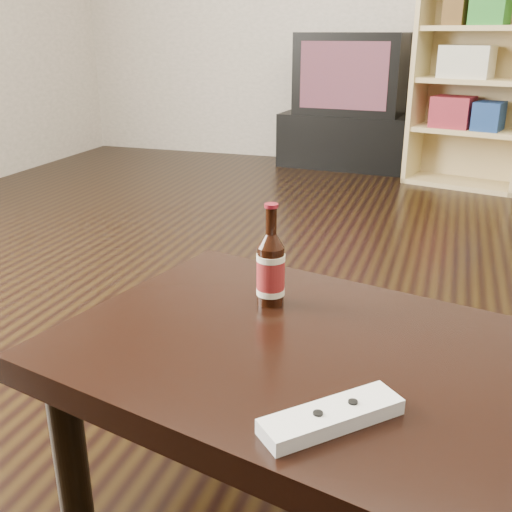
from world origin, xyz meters
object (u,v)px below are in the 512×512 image
(tv_stand, at_px, (348,140))
(beer_bottle, at_px, (271,269))
(bookshelf, at_px, (474,76))
(coffee_table, at_px, (356,387))
(remote, at_px, (332,416))
(tv, at_px, (352,74))

(tv_stand, relative_size, beer_bottle, 4.50)
(bookshelf, relative_size, coffee_table, 1.09)
(bookshelf, height_order, beer_bottle, bookshelf)
(tv_stand, bearing_deg, bookshelf, -18.16)
(remote, bearing_deg, tv_stand, 144.02)
(coffee_table, height_order, beer_bottle, beer_bottle)
(beer_bottle, bearing_deg, remote, -61.07)
(coffee_table, height_order, remote, remote)
(remote, bearing_deg, bookshelf, 131.18)
(tv_stand, height_order, beer_bottle, beer_bottle)
(tv_stand, xyz_separation_m, coffee_table, (0.58, -3.34, 0.15))
(tv, relative_size, remote, 3.95)
(tv_stand, bearing_deg, tv, -90.00)
(beer_bottle, distance_m, remote, 0.40)
(tv_stand, relative_size, coffee_table, 0.79)
(tv, bearing_deg, remote, -75.97)
(bookshelf, bearing_deg, tv, 172.75)
(remote, bearing_deg, beer_bottle, 163.65)
(beer_bottle, bearing_deg, tv, 96.92)
(tv_stand, distance_m, beer_bottle, 3.21)
(tv, height_order, beer_bottle, tv)
(bookshelf, xyz_separation_m, remote, (-0.20, -3.20, -0.25))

